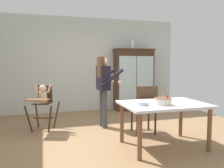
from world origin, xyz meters
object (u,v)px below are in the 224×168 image
(ceramic_vase, at_px, (132,45))
(dining_chair_far_side, at_px, (145,106))
(adult_person, at_px, (104,83))
(dining_table, at_px, (163,109))
(birthday_cake, at_px, (163,101))
(china_cabinet, at_px, (134,79))
(serving_bowl, at_px, (143,104))
(high_chair_with_toddler, at_px, (43,99))

(ceramic_vase, relative_size, dining_chair_far_side, 0.28)
(ceramic_vase, relative_size, adult_person, 0.18)
(dining_table, relative_size, birthday_cake, 4.92)
(china_cabinet, bearing_deg, adult_person, -130.35)
(birthday_cake, relative_size, serving_bowl, 1.56)
(china_cabinet, distance_m, high_chair_with_toddler, 3.00)
(dining_chair_far_side, bearing_deg, birthday_cake, 89.15)
(ceramic_vase, height_order, adult_person, ceramic_vase)
(high_chair_with_toddler, bearing_deg, dining_table, -19.41)
(dining_table, relative_size, serving_bowl, 7.66)
(adult_person, distance_m, serving_bowl, 1.56)
(ceramic_vase, xyz_separation_m, dining_chair_far_side, (-0.65, -2.32, -1.38))
(ceramic_vase, xyz_separation_m, high_chair_with_toddler, (-2.57, -1.43, -1.28))
(adult_person, height_order, dining_chair_far_side, adult_person)
(ceramic_vase, height_order, serving_bowl, ceramic_vase)
(ceramic_vase, distance_m, dining_table, 3.36)
(serving_bowl, distance_m, dining_chair_far_side, 0.93)
(china_cabinet, xyz_separation_m, dining_table, (-0.70, -3.02, -0.27))
(high_chair_with_toddler, relative_size, birthday_cake, 3.39)
(china_cabinet, xyz_separation_m, dining_chair_far_side, (-0.70, -2.32, -0.36))
(china_cabinet, bearing_deg, serving_bowl, -109.65)
(ceramic_vase, relative_size, high_chair_with_toddler, 0.28)
(ceramic_vase, relative_size, serving_bowl, 1.50)
(adult_person, height_order, serving_bowl, adult_person)
(ceramic_vase, height_order, high_chair_with_toddler, ceramic_vase)
(adult_person, bearing_deg, high_chair_with_toddler, 75.39)
(ceramic_vase, distance_m, dining_chair_far_side, 2.78)
(ceramic_vase, distance_m, adult_person, 2.28)
(ceramic_vase, bearing_deg, dining_chair_far_side, -105.68)
(dining_table, xyz_separation_m, birthday_cake, (-0.09, -0.13, 0.15))
(high_chair_with_toddler, relative_size, serving_bowl, 5.28)
(ceramic_vase, bearing_deg, adult_person, -129.20)
(high_chair_with_toddler, height_order, dining_table, high_chair_with_toddler)
(birthday_cake, height_order, serving_bowl, birthday_cake)
(high_chair_with_toddler, xyz_separation_m, adult_person, (1.27, -0.16, 0.31))
(ceramic_vase, height_order, dining_table, ceramic_vase)
(high_chair_with_toddler, height_order, serving_bowl, high_chair_with_toddler)
(ceramic_vase, xyz_separation_m, serving_bowl, (-1.06, -3.12, -1.17))
(birthday_cake, relative_size, dining_chair_far_side, 0.29)
(adult_person, xyz_separation_m, dining_chair_far_side, (0.65, -0.72, -0.41))
(adult_person, distance_m, dining_table, 1.61)
(dining_table, bearing_deg, high_chair_with_toddler, 140.30)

